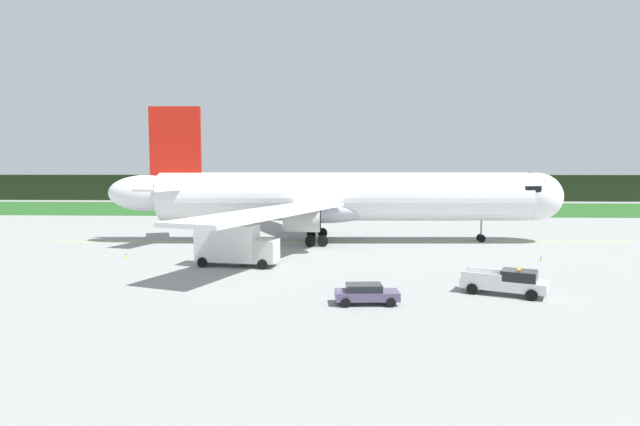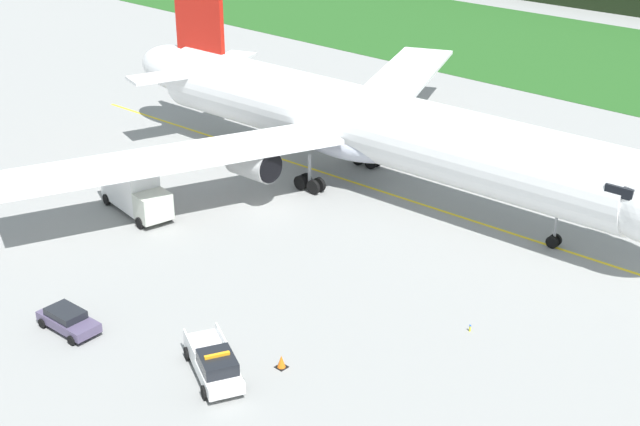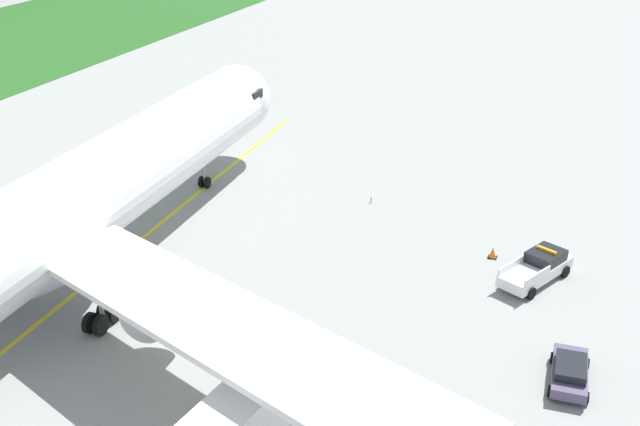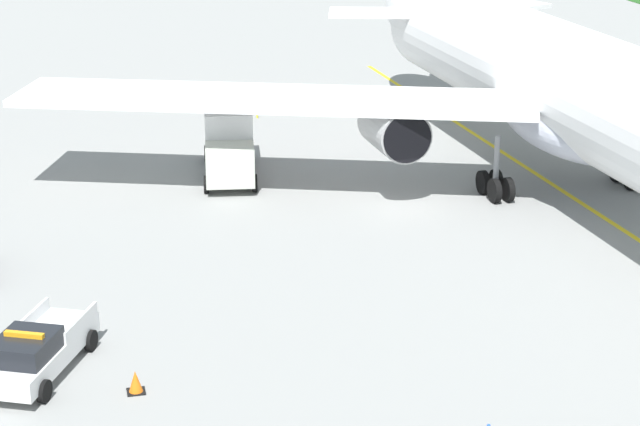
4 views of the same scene
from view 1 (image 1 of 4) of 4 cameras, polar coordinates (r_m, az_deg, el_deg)
The scene contains 11 objects.
ground at distance 53.69m, azimuth -0.41°, elevation -4.45°, with size 320.00×320.00×0.00m, color gray.
grass_verge at distance 114.35m, azimuth 1.25°, elevation 0.51°, with size 320.00×39.00×0.04m, color #22541D.
distant_tree_line at distance 144.41m, azimuth 1.56°, elevation 2.81°, with size 288.00×5.35×7.09m, color black.
taxiway_centerline_main at distance 62.20m, azimuth 2.57°, elevation -3.17°, with size 69.50×0.30×0.01m, color yellow.
airliner at distance 61.66m, azimuth 2.07°, elevation 1.69°, with size 54.18×53.40×16.02m.
ops_pickup_truck at distance 38.31m, azimuth 19.89°, elevation -7.15°, with size 5.94×4.13×1.94m.
catering_truck at distance 47.10m, azimuth -9.43°, elevation -3.45°, with size 7.55×3.52×3.83m.
staff_car at distance 33.87m, azimuth 5.09°, elevation -8.79°, with size 4.20×2.17×1.30m.
apron_cone at distance 41.89m, azimuth 21.18°, elevation -6.92°, with size 0.60×0.60×0.75m.
taxiway_edge_light_east at distance 53.12m, azimuth 23.16°, elevation -4.68°, with size 0.12×0.12×0.45m.
taxiway_edge_light_west at distance 54.14m, azimuth -20.55°, elevation -4.39°, with size 0.12×0.12×0.50m.
Camera 1 is at (2.88, -52.91, 8.67)m, focal length 29.06 mm.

